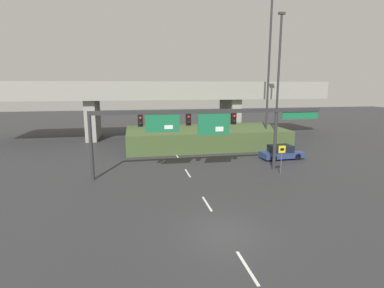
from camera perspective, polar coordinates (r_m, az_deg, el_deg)
The scene contains 9 objects.
ground_plane at distance 15.91m, azimuth 6.17°, elevation -16.20°, with size 160.00×160.00×0.00m, color #2D2D30.
lane_markings at distance 28.66m, azimuth -2.03°, elevation -3.64°, with size 0.14×36.48×0.01m.
signal_gantry at distance 24.42m, azimuth 2.48°, elevation 4.41°, with size 19.34×0.44×5.38m.
speed_limit_sign at distance 25.72m, azimuth 16.69°, elevation -2.10°, with size 0.60×0.11×2.49m.
highway_light_pole_near at distance 34.88m, azimuth 16.09°, elevation 11.54°, with size 0.70×0.36×14.89m.
highway_light_pole_far at distance 36.91m, azimuth 14.40°, elevation 13.34°, with size 0.70×0.36×17.16m.
overpass_bridge at distance 43.25m, azimuth -5.36°, elevation 8.91°, with size 46.52×7.89×7.81m.
grass_embankment at distance 36.61m, azimuth 2.52°, elevation 1.32°, with size 18.79×8.94×2.19m.
parked_sedan_near_right at distance 31.49m, azimuth 16.65°, elevation -1.56°, with size 4.29×1.93×1.40m.
Camera 1 is at (-4.30, -13.49, 7.26)m, focal length 28.00 mm.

